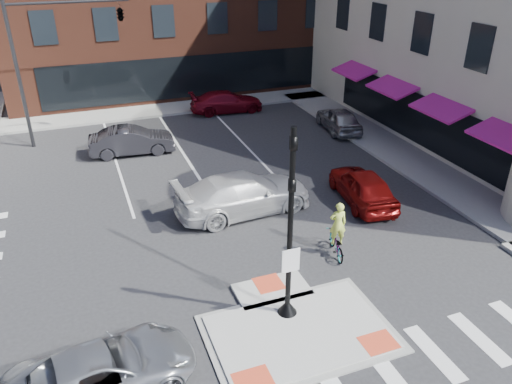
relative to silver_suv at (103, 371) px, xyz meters
name	(u,v)px	position (x,y,z in m)	size (l,w,h in m)	color
ground	(292,323)	(5.48, 0.55, -0.65)	(120.00, 120.00, 0.00)	#28282B
refuge_island	(296,328)	(5.48, 0.29, -0.60)	(5.40, 4.65, 0.13)	gray
sidewalk_e	(399,152)	(16.28, 10.55, -0.58)	(3.00, 24.00, 0.15)	gray
sidewalk_n	(199,105)	(8.48, 22.55, -0.58)	(26.00, 3.00, 0.15)	gray
signal_pole	(289,251)	(5.48, 0.95, 1.70)	(0.60, 0.60, 5.98)	black
mast_arm_signal	(93,25)	(2.00, 18.55, 5.56)	(6.10, 2.24, 8.00)	black
silver_suv	(103,371)	(0.00, 0.00, 0.00)	(2.16, 4.69, 1.30)	#A4A7AB
red_sedan	(363,186)	(11.52, 6.55, 0.10)	(1.77, 4.39, 1.49)	maroon
white_pickup	(244,193)	(6.41, 7.55, 0.19)	(2.35, 5.78, 1.68)	silver
bg_car_dark	(132,141)	(2.98, 15.58, 0.07)	(1.53, 4.40, 1.45)	#2A292E
bg_car_silver	(339,119)	(14.98, 14.83, 0.05)	(1.65, 4.11, 1.40)	#9DA0A4
bg_car_red	(227,102)	(9.85, 20.61, 0.04)	(1.92, 4.73, 1.37)	maroon
cyclist	(337,237)	(8.48, 3.35, 0.06)	(0.95, 1.75, 2.12)	#3F3F44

